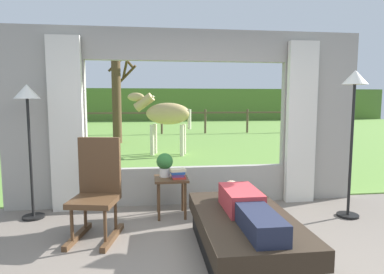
{
  "coord_description": "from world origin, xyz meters",
  "views": [
    {
      "loc": [
        -0.57,
        -2.58,
        1.54
      ],
      "look_at": [
        0.0,
        1.8,
        1.05
      ],
      "focal_mm": 31.01,
      "sensor_mm": 36.0,
      "label": 1
    }
  ],
  "objects": [
    {
      "name": "pasture_tree",
      "position": [
        -1.67,
        9.46,
        1.66
      ],
      "size": [
        1.22,
        1.44,
        3.58
      ],
      "color": "#4C3823",
      "rests_on": "outdoor_pasture_lawn"
    },
    {
      "name": "distant_hill_ridge",
      "position": [
        0.0,
        23.0,
        1.2
      ],
      "size": [
        36.0,
        2.0,
        2.4
      ],
      "primitive_type": "cube",
      "color": "#52742F",
      "rests_on": "ground_plane"
    },
    {
      "name": "potted_plant",
      "position": [
        -0.37,
        1.79,
        0.7
      ],
      "size": [
        0.22,
        0.22,
        0.32
      ],
      "color": "silver",
      "rests_on": "side_table"
    },
    {
      "name": "horse",
      "position": [
        -0.13,
        6.65,
        1.16
      ],
      "size": [
        1.81,
        0.89,
        1.73
      ],
      "rotation": [
        0.0,
        0.0,
        1.29
      ],
      "color": "tan",
      "rests_on": "outdoor_pasture_lawn"
    },
    {
      "name": "curtain_panel_left",
      "position": [
        -1.69,
        2.12,
        1.2
      ],
      "size": [
        0.44,
        0.1,
        2.4
      ],
      "primitive_type": "cube",
      "color": "silver",
      "rests_on": "ground_plane"
    },
    {
      "name": "side_table",
      "position": [
        -0.29,
        1.73,
        0.43
      ],
      "size": [
        0.44,
        0.44,
        0.52
      ],
      "color": "#4C331E",
      "rests_on": "ground_plane"
    },
    {
      "name": "book_stack",
      "position": [
        -0.2,
        1.66,
        0.59
      ],
      "size": [
        0.21,
        0.16,
        0.13
      ],
      "color": "#B22D28",
      "rests_on": "side_table"
    },
    {
      "name": "recliner_sofa",
      "position": [
        0.35,
        0.48,
        0.22
      ],
      "size": [
        0.9,
        1.7,
        0.42
      ],
      "rotation": [
        0.0,
        0.0,
        -0.0
      ],
      "color": "black",
      "rests_on": "ground_plane"
    },
    {
      "name": "reclining_person",
      "position": [
        0.35,
        0.43,
        0.52
      ],
      "size": [
        0.34,
        1.43,
        0.22
      ],
      "rotation": [
        0.0,
        0.0,
        -0.0
      ],
      "color": "#B23338",
      "rests_on": "recliner_sofa"
    },
    {
      "name": "rocking_chair",
      "position": [
        -1.16,
        1.17,
        0.55
      ],
      "size": [
        0.59,
        0.76,
        1.12
      ],
      "rotation": [
        0.0,
        0.0,
        -0.2
      ],
      "color": "#4C331E",
      "rests_on": "ground_plane"
    },
    {
      "name": "curtain_panel_right",
      "position": [
        1.69,
        2.12,
        1.2
      ],
      "size": [
        0.44,
        0.1,
        2.4
      ],
      "primitive_type": "cube",
      "color": "silver",
      "rests_on": "ground_plane"
    },
    {
      "name": "floor_lamp_left",
      "position": [
        -2.1,
        1.87,
        1.41
      ],
      "size": [
        0.32,
        0.32,
        1.74
      ],
      "color": "black",
      "rests_on": "ground_plane"
    },
    {
      "name": "pasture_fence_line",
      "position": [
        0.0,
        12.46,
        0.74
      ],
      "size": [
        16.1,
        0.1,
        1.1
      ],
      "color": "brown",
      "rests_on": "outdoor_pasture_lawn"
    },
    {
      "name": "outdoor_pasture_lawn",
      "position": [
        0.0,
        13.16,
        0.01
      ],
      "size": [
        36.0,
        21.68,
        0.02
      ],
      "primitive_type": "cube",
      "color": "olive",
      "rests_on": "ground_plane"
    },
    {
      "name": "floor_lamp_right",
      "position": [
        2.04,
        1.39,
        1.55
      ],
      "size": [
        0.32,
        0.32,
        1.92
      ],
      "color": "black",
      "rests_on": "ground_plane"
    },
    {
      "name": "back_wall_with_window",
      "position": [
        0.0,
        2.26,
        1.25
      ],
      "size": [
        5.2,
        0.12,
        2.55
      ],
      "color": "#9E998E",
      "rests_on": "ground_plane"
    }
  ]
}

